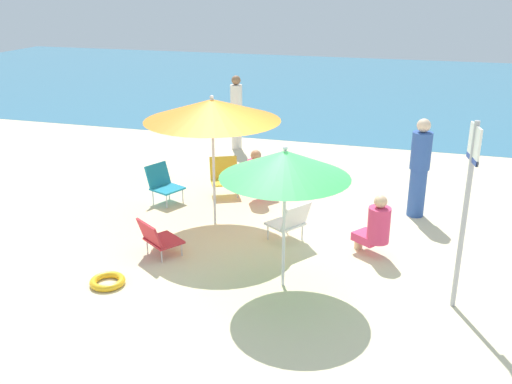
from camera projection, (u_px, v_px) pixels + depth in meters
The scene contains 14 objects.
ground_plane at pixel (277, 266), 7.84m from camera, with size 40.00×40.00×0.00m, color beige.
sea_water at pixel (376, 87), 20.71m from camera, with size 40.00×16.00×0.01m, color teal.
umbrella_orange at pixel (212, 110), 8.58m from camera, with size 2.07×2.07×2.06m.
umbrella_green at pixel (285, 164), 6.79m from camera, with size 1.58×1.58×1.85m.
beach_chair_a at pixel (163, 183), 10.00m from camera, with size 0.68×0.64×0.66m.
beach_chair_b at pixel (158, 237), 8.02m from camera, with size 0.69×0.68×0.55m.
beach_chair_c at pixel (224, 175), 10.36m from camera, with size 0.66×0.66×0.66m.
beach_chair_d at pixel (290, 221), 8.43m from camera, with size 0.69×0.68×0.64m.
person_a at pixel (376, 226), 7.98m from camera, with size 0.54×0.49×0.92m.
person_b at pixel (236, 112), 12.95m from camera, with size 0.27×0.27×1.67m.
person_c at pixel (258, 174), 10.03m from camera, with size 0.49×0.54×0.92m.
person_d at pixel (419, 168), 9.23m from camera, with size 0.32×0.32×1.63m.
warning_sign at pixel (468, 193), 6.40m from camera, with size 0.11×0.40×2.26m.
swim_ring at pixel (108, 281), 7.35m from camera, with size 0.45×0.45×0.09m, color yellow.
Camera 1 is at (1.69, -6.80, 3.67)m, focal length 40.44 mm.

